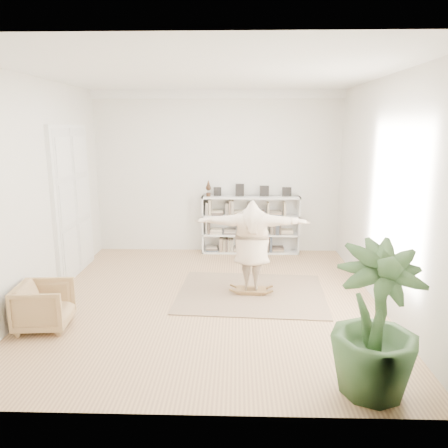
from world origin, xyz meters
name	(u,v)px	position (x,y,z in m)	size (l,w,h in m)	color
floor	(210,299)	(0.00, 0.00, 0.00)	(6.00, 6.00, 0.00)	#9F7552
room_shell	(217,94)	(0.00, 2.94, 3.51)	(6.00, 6.00, 6.00)	silver
doors	(73,203)	(-2.70, 1.30, 1.40)	(0.09, 1.78, 2.92)	white
bookshelf	(250,225)	(0.74, 2.82, 0.64)	(2.20, 0.35, 1.64)	silver
armchair	(44,306)	(-2.30, -1.11, 0.33)	(0.71, 0.73, 0.67)	tan
rug	(251,293)	(0.69, 0.27, 0.01)	(2.50, 2.00, 0.02)	tan
rocker_board	(251,290)	(0.69, 0.27, 0.07)	(0.53, 0.34, 0.11)	brown
person	(252,243)	(0.69, 0.27, 0.91)	(1.91, 0.52, 1.55)	beige
houseplant	(376,321)	(1.90, -2.55, 0.83)	(0.93, 0.93, 1.66)	#315128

